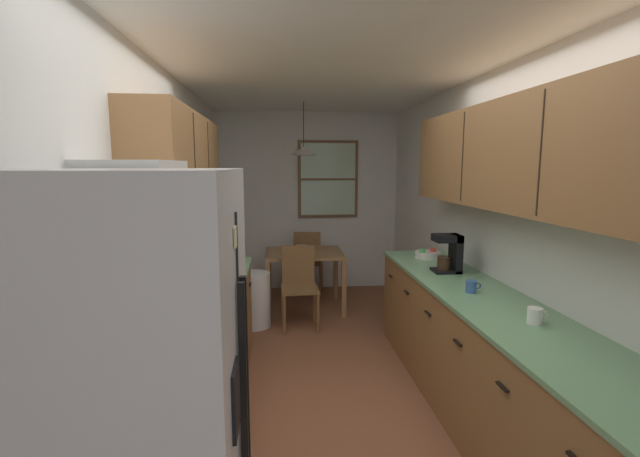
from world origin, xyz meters
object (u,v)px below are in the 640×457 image
Objects in this scene: microwave_over_range at (137,194)px; storage_canister at (186,297)px; stove_range at (173,416)px; dining_table at (304,261)px; mug_spare at (535,316)px; fruit_bowl at (428,254)px; table_serving_bowl at (302,248)px; refrigerator at (135,425)px; dining_chair_near at (299,283)px; coffee_maker at (450,252)px; dining_chair_far at (308,259)px; mug_by_coffeemaker at (471,286)px; trash_bin at (254,300)px.

microwave_over_range is 0.84m from storage_canister.
dining_table is (0.89, 3.12, 0.14)m from stove_range.
stove_range is 9.10× the size of mug_spare.
fruit_bowl reaches higher than table_serving_bowl.
dining_chair_near is (0.73, 3.26, -0.39)m from refrigerator.
refrigerator is 1.62× the size of stove_range.
dining_chair_near reaches higher than dining_table.
dining_table is (0.83, 3.86, -0.28)m from refrigerator.
stove_range is 2.09m from mug_spare.
storage_canister is 2.17m from coffee_maker.
coffee_maker is (1.04, -2.45, 0.57)m from dining_chair_far.
table_serving_bowl is (-1.17, 1.35, -0.18)m from fruit_bowl.
stove_range is 1.19m from microwave_over_range.
dining_chair_far is at bearing 82.02° from dining_table.
storage_canister is (-0.90, -2.63, 0.37)m from dining_table.
microwave_over_range reaches higher than dining_chair_near.
mug_by_coffeemaker is at bearing 37.10° from refrigerator.
mug_by_coffeemaker is (1.14, -1.84, 0.44)m from dining_chair_near.
refrigerator is at bearing -102.67° from dining_chair_near.
stove_range is at bearing -105.11° from table_serving_bowl.
mug_by_coffeemaker is 0.64m from mug_spare.
fruit_bowl is (1.14, -1.26, 0.32)m from dining_table.
storage_canister is 2.86m from table_serving_bowl.
coffee_maker reaches higher than trash_bin.
storage_canister is at bearing -158.95° from coffee_maker.
dining_chair_far reaches higher than trash_bin.
mug_spare is at bearing -74.00° from dining_chair_far.
dining_table is 2.21m from coffee_maker.
microwave_over_range reaches higher than fruit_bowl.
mug_by_coffeemaker is at bearing -66.79° from dining_table.
microwave_over_range is at bearing 103.29° from refrigerator.
microwave_over_range is (-0.11, 0.00, 1.19)m from stove_range.
storage_canister is at bearing -108.85° from dining_table.
storage_canister is 1.95m from mug_by_coffeemaker.
mug_by_coffeemaker reaches higher than dining_table.
microwave_over_range is 5.32× the size of mug_by_coffeemaker.
microwave_over_range is 2.26m from mug_spare.
table_serving_bowl is (-1.15, 1.94, -0.31)m from coffee_maker.
refrigerator is 1.99× the size of dining_chair_near.
dining_table is (1.00, 3.11, -1.04)m from microwave_over_range.
storage_canister is at bearing 167.53° from mug_spare.
mug_by_coffeemaker is at bearing -58.14° from dining_chair_near.
trash_bin is at bearing -119.94° from dining_chair_far.
dining_chair_far is at bearing 77.95° from table_serving_bowl.
dining_chair_near is 2.22m from storage_canister.
storage_canister is (-0.98, -3.23, 0.48)m from dining_chair_far.
refrigerator reaches higher than dining_table.
trash_bin is 5.45× the size of mug_by_coffeemaker.
microwave_over_range is 1.86× the size of coffee_maker.
mug_spare is at bearing -12.47° from storage_canister.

